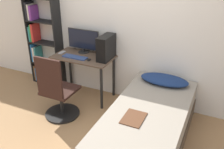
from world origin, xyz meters
TOP-DOWN VIEW (x-y plane):
  - ground_plane at (0.00, 0.00)m, footprint 14.00×14.00m
  - wall_back at (0.00, 1.53)m, footprint 8.00×0.05m
  - desk at (-0.55, 1.22)m, footprint 0.99×0.56m
  - bookshelf at (-1.55, 1.38)m, footprint 0.62×0.24m
  - office_chair at (-0.58, 0.51)m, footprint 0.53×0.53m
  - bed at (0.81, 0.50)m, footprint 0.93×2.00m
  - pillow at (0.81, 1.24)m, footprint 0.71×0.36m
  - magazine at (0.71, 0.23)m, footprint 0.24×0.32m
  - monitor at (-0.64, 1.39)m, footprint 0.58×0.19m
  - keyboard at (-0.64, 1.11)m, footprint 0.42×0.13m
  - pc_tower at (-0.16, 1.28)m, footprint 0.17×0.40m
  - mouse at (-0.38, 1.11)m, footprint 0.06×0.09m
  - phone at (-0.96, 1.21)m, footprint 0.07×0.14m

SIDE VIEW (x-z plane):
  - ground_plane at x=0.00m, z-range 0.00..0.00m
  - bed at x=0.81m, z-range 0.00..0.54m
  - office_chair at x=-0.58m, z-range -0.13..0.90m
  - magazine at x=0.71m, z-range 0.55..0.56m
  - pillow at x=0.81m, z-range 0.55..0.66m
  - desk at x=-0.55m, z-range 0.24..0.99m
  - phone at x=-0.96m, z-range 0.75..0.76m
  - keyboard at x=-0.64m, z-range 0.75..0.77m
  - mouse at x=-0.38m, z-range 0.75..0.77m
  - bookshelf at x=-1.55m, z-range -0.01..1.59m
  - pc_tower at x=-0.16m, z-range 0.75..1.13m
  - monitor at x=-0.64m, z-range 0.76..1.16m
  - wall_back at x=0.00m, z-range 0.00..2.50m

